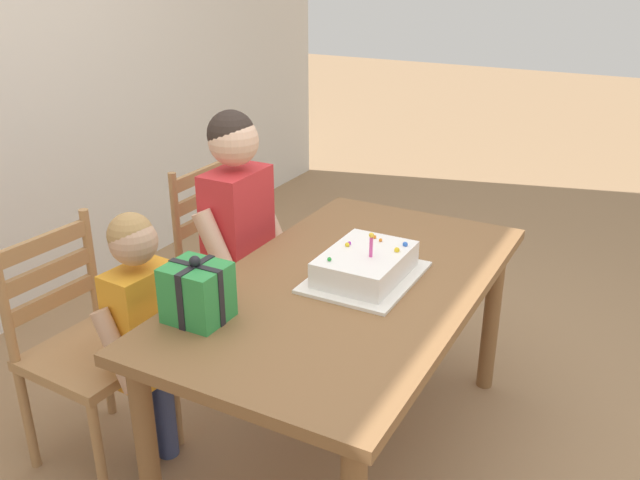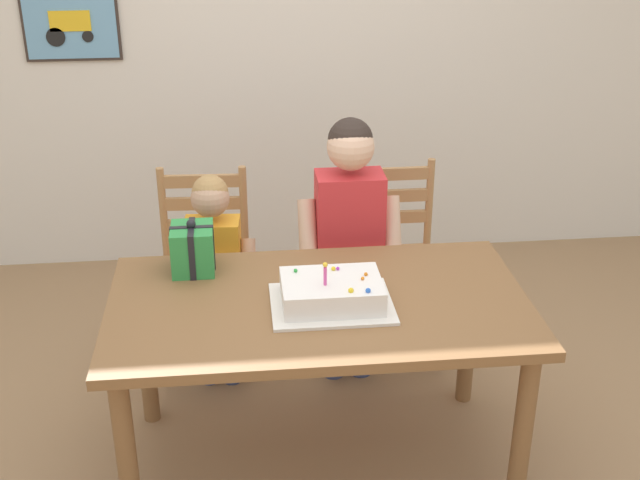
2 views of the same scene
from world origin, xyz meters
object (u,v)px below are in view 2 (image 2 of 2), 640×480
chair_left (204,269)px  chair_right (395,260)px  gift_box_red_large (193,249)px  child_older (349,227)px  dining_table (319,323)px  child_younger (214,263)px  birthday_cake (332,294)px

chair_left → chair_right: size_ratio=1.00×
gift_box_red_large → chair_right: (0.92, 0.55, -0.37)m
chair_right → child_older: 0.46m
dining_table → chair_right: 0.98m
child_older → child_younger: 0.61m
dining_table → gift_box_red_large: size_ratio=7.08×
chair_right → child_younger: (-0.85, -0.24, 0.15)m
gift_box_red_large → dining_table: bearing=-32.7°
dining_table → chair_left: 0.98m
dining_table → child_younger: bearing=123.2°
dining_table → child_older: (0.20, 0.61, 0.11)m
dining_table → birthday_cake: bearing=-44.7°
gift_box_red_large → chair_right: size_ratio=0.24×
birthday_cake → child_older: child_older is taller
dining_table → birthday_cake: birthday_cake is taller
chair_left → child_older: child_older is taller
birthday_cake → chair_left: (-0.49, 0.89, -0.32)m
dining_table → child_younger: 0.72m
gift_box_red_large → child_younger: (0.07, 0.31, -0.22)m
dining_table → child_older: size_ratio=1.24×
dining_table → birthday_cake: size_ratio=3.51×
birthday_cake → child_younger: child_younger is taller
child_older → child_younger: bearing=180.0°
chair_right → child_younger: 0.90m
birthday_cake → chair_right: size_ratio=0.48×
chair_right → child_older: (-0.26, -0.24, 0.29)m
child_older → gift_box_red_large: bearing=-155.0°
gift_box_red_large → child_younger: 0.38m
birthday_cake → chair_right: bearing=65.2°
birthday_cake → gift_box_red_large: gift_box_red_large is taller
chair_right → birthday_cake: bearing=-114.8°
birthday_cake → chair_right: (0.41, 0.89, -0.32)m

